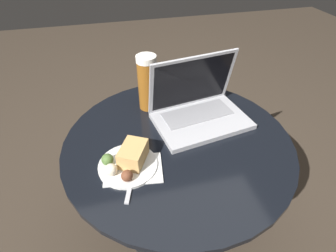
{
  "coord_description": "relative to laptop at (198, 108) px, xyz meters",
  "views": [
    {
      "loc": [
        -0.19,
        -0.62,
        1.12
      ],
      "look_at": [
        -0.04,
        -0.01,
        0.6
      ],
      "focal_mm": 28.0,
      "sensor_mm": 36.0,
      "label": 1
    }
  ],
  "objects": [
    {
      "name": "ground_plane",
      "position": [
        -0.1,
        -0.09,
        -0.58
      ],
      "size": [
        6.0,
        6.0,
        0.0
      ],
      "primitive_type": "plane",
      "color": "#382D23"
    },
    {
      "name": "table",
      "position": [
        -0.1,
        -0.09,
        -0.18
      ],
      "size": [
        0.76,
        0.76,
        0.53
      ],
      "color": "black",
      "rests_on": "ground_plane"
    },
    {
      "name": "napkin",
      "position": [
        -0.26,
        -0.19,
        -0.05
      ],
      "size": [
        0.18,
        0.14,
        0.0
      ],
      "color": "white",
      "rests_on": "table"
    },
    {
      "name": "laptop",
      "position": [
        0.0,
        0.0,
        0.0
      ],
      "size": [
        0.35,
        0.27,
        0.23
      ],
      "color": "#B2B2B7",
      "rests_on": "table"
    },
    {
      "name": "beer_glass",
      "position": [
        -0.16,
        0.12,
        0.06
      ],
      "size": [
        0.07,
        0.07,
        0.21
      ],
      "color": "brown",
      "rests_on": "table"
    },
    {
      "name": "snack_plate",
      "position": [
        -0.27,
        -0.17,
        -0.02
      ],
      "size": [
        0.18,
        0.18,
        0.06
      ],
      "color": "silver",
      "rests_on": "table"
    },
    {
      "name": "fork",
      "position": [
        -0.27,
        -0.21,
        -0.05
      ],
      "size": [
        0.07,
        0.18,
        0.0
      ],
      "color": "#B2B2B7",
      "rests_on": "table"
    }
  ]
}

